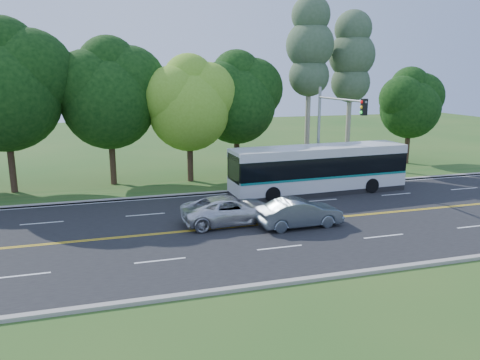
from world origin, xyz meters
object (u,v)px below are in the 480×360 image
object	(u,v)px
traffic_signal	(332,123)
suv	(230,210)
transit_bus	(319,170)
sedan	(300,213)

from	to	relation	value
traffic_signal	suv	xyz separation A→B (m)	(-8.23, -4.76, -3.92)
transit_bus	suv	distance (m)	8.81
transit_bus	sedan	world-z (taller)	transit_bus
sedan	suv	bearing A→B (deg)	63.05
traffic_signal	sedan	size ratio (longest dim) A/B	1.56
sedan	traffic_signal	bearing A→B (deg)	-39.77
traffic_signal	sedan	xyz separation A→B (m)	(-4.89, -6.31, -3.91)
transit_bus	suv	size ratio (longest dim) A/B	2.32
traffic_signal	transit_bus	distance (m)	3.20
sedan	suv	xyz separation A→B (m)	(-3.34, 1.55, -0.01)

